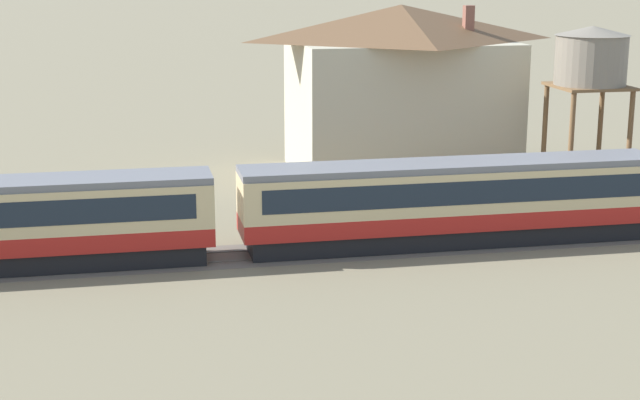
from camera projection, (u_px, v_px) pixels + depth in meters
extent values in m
plane|color=#7A7056|center=(554.00, 234.00, 47.12)|extent=(600.00, 600.00, 0.00)
cube|color=#AD1E19|center=(451.00, 217.00, 45.26)|extent=(19.58, 2.83, 0.80)
cube|color=#D1B784|center=(452.00, 188.00, 44.94)|extent=(19.58, 2.83, 1.90)
cube|color=#192330|center=(452.00, 186.00, 44.92)|extent=(18.01, 2.87, 1.07)
cube|color=slate|center=(453.00, 165.00, 44.68)|extent=(19.58, 2.66, 0.30)
cube|color=black|center=(450.00, 234.00, 45.46)|extent=(18.80, 2.44, 0.88)
cylinder|color=black|center=(586.00, 231.00, 46.02)|extent=(0.90, 0.18, 0.90)
cylinder|color=black|center=(573.00, 223.00, 47.39)|extent=(0.90, 0.18, 0.90)
cylinder|color=black|center=(317.00, 247.00, 43.54)|extent=(0.90, 0.18, 0.90)
cylinder|color=black|center=(311.00, 238.00, 44.91)|extent=(0.90, 0.18, 0.90)
cylinder|color=black|center=(137.00, 257.00, 42.03)|extent=(0.90, 0.18, 0.90)
cylinder|color=black|center=(136.00, 248.00, 43.39)|extent=(0.90, 0.18, 0.90)
cube|color=#665B51|center=(118.00, 263.00, 42.66)|extent=(149.05, 3.60, 0.01)
cube|color=#4C4238|center=(118.00, 268.00, 41.97)|extent=(149.05, 0.12, 0.04)
cube|color=#4C4238|center=(118.00, 258.00, 43.34)|extent=(149.05, 0.12, 0.04)
cube|color=#BCB293|center=(399.00, 107.00, 59.99)|extent=(12.74, 9.50, 8.12)
pyramid|color=brown|center=(401.00, 22.00, 58.76)|extent=(13.76, 10.26, 2.12)
cube|color=brown|center=(468.00, 22.00, 57.61)|extent=(0.56, 0.56, 1.91)
cylinder|color=brown|center=(600.00, 135.00, 56.35)|extent=(0.28, 0.28, 6.02)
cylinder|color=brown|center=(544.00, 138.00, 55.70)|extent=(0.28, 0.28, 6.02)
cylinder|color=brown|center=(629.00, 146.00, 53.11)|extent=(0.28, 0.28, 6.02)
cylinder|color=brown|center=(571.00, 149.00, 52.46)|extent=(0.28, 0.28, 6.02)
cube|color=brown|center=(589.00, 86.00, 53.66)|extent=(3.91, 3.91, 0.16)
cylinder|color=slate|center=(591.00, 60.00, 53.32)|extent=(3.89, 3.89, 2.69)
cone|color=slate|center=(593.00, 30.00, 52.94)|extent=(4.08, 4.08, 0.50)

